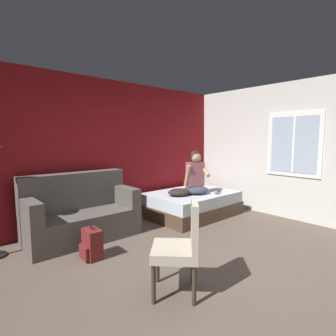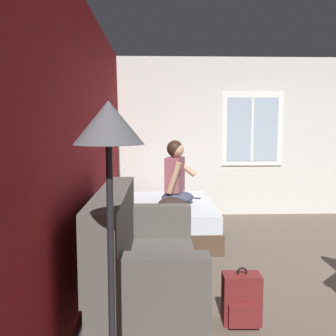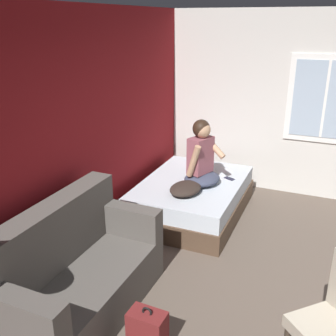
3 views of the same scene
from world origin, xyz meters
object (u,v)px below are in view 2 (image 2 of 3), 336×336
object	(u,v)px
person_seated	(176,178)
couch	(140,267)
cell_phone	(196,198)
throw_pillow	(172,203)
bed	(167,219)
backpack	(242,300)
floor_lamp	(109,155)

from	to	relation	value
person_seated	couch	bearing A→B (deg)	169.17
cell_phone	throw_pillow	bearing A→B (deg)	-4.47
bed	cell_phone	distance (m)	0.58
bed	backpack	size ratio (longest dim) A/B	4.02
person_seated	backpack	distance (m)	2.56
bed	couch	world-z (taller)	couch
bed	couch	xyz separation A→B (m)	(-2.27, 0.30, 0.16)
bed	throw_pillow	distance (m)	0.52
person_seated	throw_pillow	world-z (taller)	person_seated
bed	floor_lamp	bearing A→B (deg)	173.23
couch	throw_pillow	world-z (taller)	couch
backpack	person_seated	bearing A→B (deg)	8.85
person_seated	backpack	bearing A→B (deg)	-171.15
bed	backpack	xyz separation A→B (m)	(-2.48, -0.51, -0.04)
backpack	throw_pillow	xyz separation A→B (m)	(2.06, 0.46, 0.36)
backpack	floor_lamp	world-z (taller)	floor_lamp
bed	backpack	distance (m)	2.53
couch	person_seated	bearing A→B (deg)	-10.83
person_seated	cell_phone	size ratio (longest dim) A/B	6.08
backpack	floor_lamp	distance (m)	1.82
throw_pillow	cell_phone	distance (m)	0.80
cell_phone	floor_lamp	xyz separation A→B (m)	(-3.73, 0.85, 0.94)
cell_phone	bed	bearing A→B (deg)	-32.60
couch	floor_lamp	bearing A→B (deg)	174.61
bed	person_seated	world-z (taller)	person_seated
couch	backpack	xyz separation A→B (m)	(-0.21, -0.81, -0.20)
floor_lamp	cell_phone	bearing A→B (deg)	-12.81
floor_lamp	person_seated	bearing A→B (deg)	-8.97
person_seated	throw_pillow	xyz separation A→B (m)	(-0.38, 0.08, -0.29)
person_seated	floor_lamp	world-z (taller)	floor_lamp
throw_pillow	floor_lamp	distance (m)	3.19
cell_phone	floor_lamp	bearing A→B (deg)	11.65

